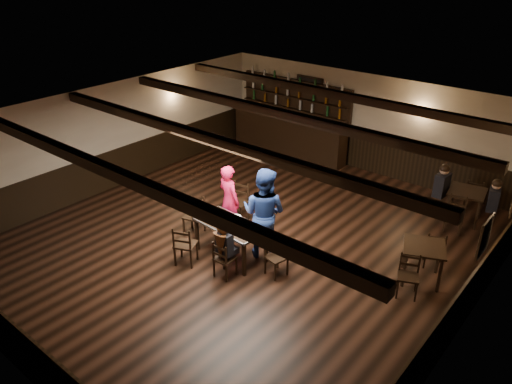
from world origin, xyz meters
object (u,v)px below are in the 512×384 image
Objects in this scene: dining_table at (230,228)px; bar_counter at (291,129)px; cake at (215,214)px; chair_near_left at (184,243)px; chair_near_right at (222,257)px; man_blue at (264,213)px; woman_pink at (229,200)px.

dining_table is 0.38× the size of bar_counter.
bar_counter is at bearing 110.25° from cake.
cake is 5.72m from bar_counter.
chair_near_left reaches higher than chair_near_right.
man_blue is 5.71m from bar_counter.
woman_pink is at bearing -21.26° from man_blue.
chair_near_left is at bearing 41.57° from man_blue.
chair_near_right is (0.38, -0.65, -0.21)m from dining_table.
chair_near_left is at bearing -91.99° from cake.
cake is (0.03, 0.86, 0.29)m from chair_near_left.
dining_table is 5.92m from bar_counter.
dining_table is 0.79× the size of man_blue.
man_blue is (0.96, 1.31, 0.46)m from chair_near_left.
cake reaches higher than chair_near_right.
man_blue is at bearing 45.81° from dining_table.
chair_near_right is at bearing 138.32° from woman_pink.
dining_table is at bearing 120.43° from chair_near_right.
cake is at bearing 116.08° from woman_pink.
cake reaches higher than dining_table.
chair_near_left reaches higher than cake.
cake is (0.17, -0.62, -0.02)m from woman_pink.
bar_counter reaches higher than dining_table.
man_blue reaches higher than dining_table.
woman_pink is at bearing 127.70° from chair_near_right.
chair_near_right is 1.69m from woman_pink.
chair_near_left is 1.52m from woman_pink.
cake is (-0.84, 0.68, 0.34)m from chair_near_right.
chair_near_left is (-0.49, -0.82, -0.16)m from dining_table.
woman_pink reaches higher than dining_table.
chair_near_left is 3.23× the size of cake.
bar_counter is at bearing 114.28° from dining_table.
woman_pink is 5.07m from bar_counter.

